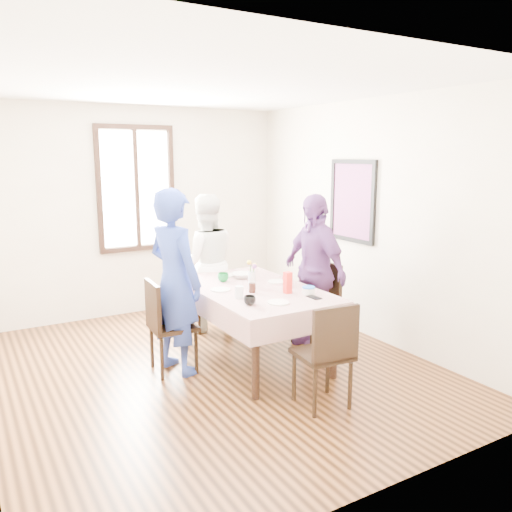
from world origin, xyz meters
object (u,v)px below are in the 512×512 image
(person_left, at_px, (174,282))
(person_right, at_px, (314,271))
(chair_left, at_px, (173,326))
(chair_far, at_px, (206,292))
(chair_near, at_px, (322,354))
(person_far, at_px, (206,263))
(chair_right, at_px, (315,305))
(dining_table, at_px, (254,325))

(person_left, height_order, person_right, person_left)
(chair_left, xyz_separation_m, person_left, (0.02, 0.00, 0.44))
(chair_far, distance_m, chair_near, 2.29)
(chair_left, bearing_deg, person_far, 143.65)
(person_right, bearing_deg, person_left, -94.41)
(person_right, bearing_deg, chair_right, 89.36)
(chair_far, xyz_separation_m, person_right, (0.79, -1.09, 0.39))
(dining_table, bearing_deg, person_right, 3.77)
(chair_right, relative_size, chair_far, 1.00)
(chair_far, distance_m, person_far, 0.36)
(chair_near, relative_size, person_left, 0.51)
(dining_table, relative_size, chair_left, 1.83)
(chair_far, relative_size, person_far, 0.56)
(chair_near, height_order, person_left, person_left)
(chair_near, bearing_deg, person_left, 126.46)
(chair_left, relative_size, person_left, 0.51)
(chair_near, xyz_separation_m, person_right, (0.79, 1.20, 0.39))
(chair_left, xyz_separation_m, chair_right, (1.62, -0.10, 0.00))
(person_right, bearing_deg, chair_far, -144.79)
(chair_left, distance_m, person_right, 1.65)
(person_left, distance_m, person_far, 1.25)
(chair_right, xyz_separation_m, chair_far, (-0.81, 1.09, 0.00))
(person_right, bearing_deg, chair_near, -34.05)
(chair_far, bearing_deg, person_right, 126.45)
(chair_left, height_order, person_left, person_left)
(dining_table, bearing_deg, person_far, 90.00)
(chair_right, height_order, chair_near, same)
(chair_left, height_order, chair_near, same)
(chair_left, relative_size, chair_near, 1.00)
(chair_left, height_order, person_right, person_right)
(person_far, bearing_deg, chair_right, 140.97)
(dining_table, bearing_deg, chair_left, 169.11)
(chair_near, relative_size, person_far, 0.56)
(chair_left, relative_size, chair_far, 1.00)
(chair_right, relative_size, person_right, 0.54)
(chair_right, distance_m, chair_far, 1.36)
(person_left, relative_size, person_right, 1.06)
(dining_table, relative_size, person_left, 0.93)
(chair_far, height_order, person_left, person_left)
(chair_left, distance_m, person_far, 1.31)
(person_left, bearing_deg, chair_far, -56.28)
(chair_right, xyz_separation_m, chair_near, (-0.81, -1.20, 0.00))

